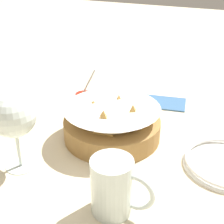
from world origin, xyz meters
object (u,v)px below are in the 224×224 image
(sauce_cup, at_px, (84,99))
(wine_glass, at_px, (13,117))
(food_basket, at_px, (112,124))
(beer_mug, at_px, (113,188))

(sauce_cup, xyz_separation_m, wine_glass, (0.02, -0.30, 0.10))
(food_basket, height_order, wine_glass, wine_glass)
(sauce_cup, bearing_deg, beer_mug, -52.97)
(sauce_cup, xyz_separation_m, beer_mug, (0.25, -0.33, 0.03))
(food_basket, distance_m, wine_glass, 0.24)
(sauce_cup, height_order, wine_glass, wine_glass)
(food_basket, relative_size, sauce_cup, 1.93)
(food_basket, relative_size, beer_mug, 2.04)
(sauce_cup, distance_m, beer_mug, 0.42)
(food_basket, xyz_separation_m, sauce_cup, (-0.14, 0.12, -0.02))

